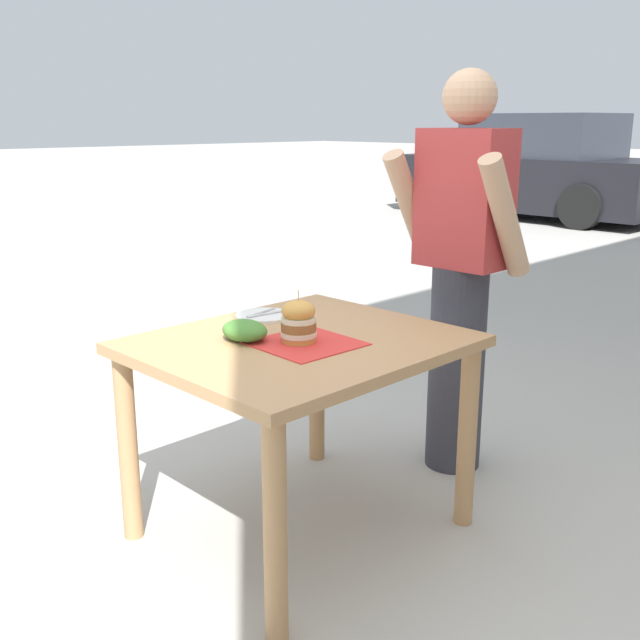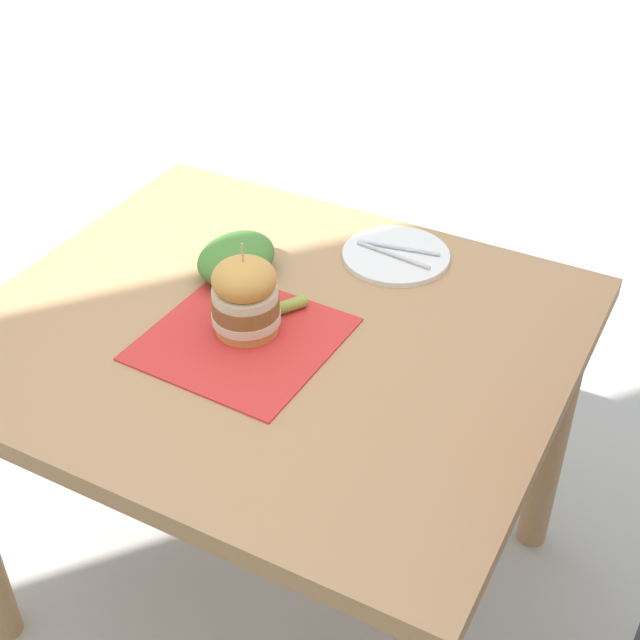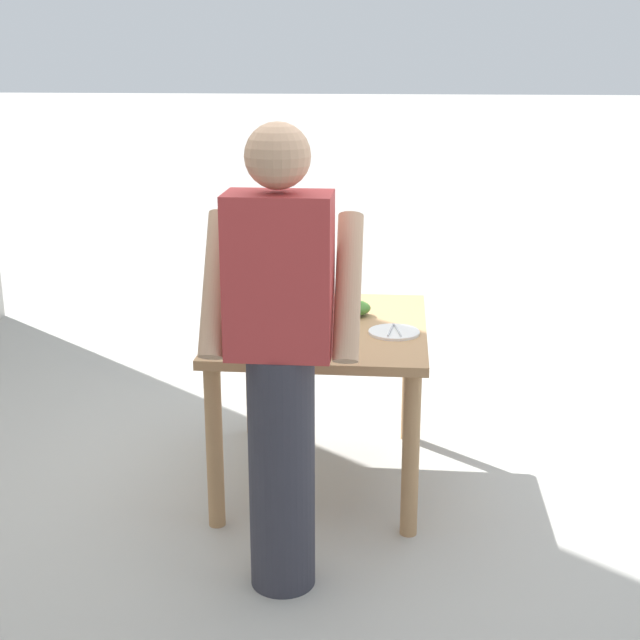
{
  "view_description": "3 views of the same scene",
  "coord_description": "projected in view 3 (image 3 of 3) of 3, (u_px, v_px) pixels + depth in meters",
  "views": [
    {
      "loc": [
        1.84,
        -1.72,
        1.49
      ],
      "look_at": [
        0.0,
        0.1,
        0.8
      ],
      "focal_mm": 42.0,
      "sensor_mm": 36.0,
      "label": 1
    },
    {
      "loc": [
        1.11,
        0.69,
        1.73
      ],
      "look_at": [
        0.0,
        0.1,
        0.8
      ],
      "focal_mm": 50.0,
      "sensor_mm": 36.0,
      "label": 2
    },
    {
      "loc": [
        -0.33,
        3.76,
        1.9
      ],
      "look_at": [
        0.0,
        0.1,
        0.8
      ],
      "focal_mm": 50.0,
      "sensor_mm": 36.0,
      "label": 3
    }
  ],
  "objects": [
    {
      "name": "side_salad",
      "position": [
        351.0,
        308.0,
        4.07
      ],
      "size": [
        0.18,
        0.14,
        0.07
      ],
      "primitive_type": "ellipsoid",
      "color": "#477F33",
      "rests_on": "patio_table"
    },
    {
      "name": "patio_table",
      "position": [
        322.0,
        349.0,
        3.98
      ],
      "size": [
        0.92,
        1.07,
        0.75
      ],
      "color": "tan",
      "rests_on": "ground"
    },
    {
      "name": "pickle_spear",
      "position": [
        332.0,
        321.0,
        3.93
      ],
      "size": [
        0.09,
        0.07,
        0.02
      ],
      "primitive_type": "cylinder",
      "rotation": [
        0.0,
        1.57,
        2.55
      ],
      "color": "#8EA83D",
      "rests_on": "serving_paper"
    },
    {
      "name": "diner_across_table",
      "position": [
        280.0,
        358.0,
        3.09
      ],
      "size": [
        0.55,
        0.35,
        1.69
      ],
      "color": "#33333D",
      "rests_on": "ground"
    },
    {
      "name": "side_plate_with_forks",
      "position": [
        394.0,
        332.0,
        3.81
      ],
      "size": [
        0.22,
        0.22,
        0.02
      ],
      "color": "white",
      "rests_on": "patio_table"
    },
    {
      "name": "sandwich",
      "position": [
        316.0,
        305.0,
        3.96
      ],
      "size": [
        0.13,
        0.13,
        0.18
      ],
      "color": "gold",
      "rests_on": "serving_paper"
    },
    {
      "name": "serving_paper",
      "position": [
        309.0,
        322.0,
        3.97
      ],
      "size": [
        0.34,
        0.34,
        0.0
      ],
      "primitive_type": "cube",
      "rotation": [
        0.0,
        0.0,
        -0.04
      ],
      "color": "red",
      "rests_on": "patio_table"
    },
    {
      "name": "ground_plane",
      "position": [
        322.0,
        477.0,
        4.16
      ],
      "size": [
        80.0,
        80.0,
        0.0
      ],
      "primitive_type": "plane",
      "color": "#ADAAA3"
    }
  ]
}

